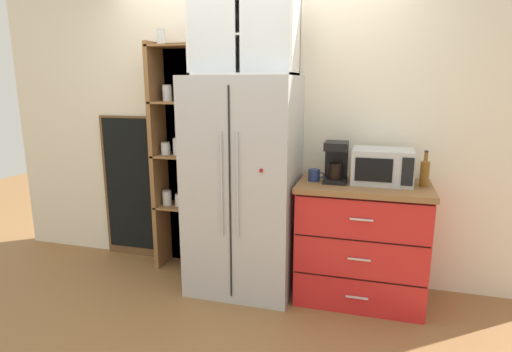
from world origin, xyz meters
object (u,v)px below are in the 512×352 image
object	(u,v)px
microwave	(382,166)
refrigerator	(244,186)
mug_navy	(314,175)
bottle_amber	(425,171)
coffee_maker	(336,162)
mug_charcoal	(365,176)
bottle_clear	(365,170)
chalkboard_menu	(132,187)

from	to	relation	value
microwave	refrigerator	bearing A→B (deg)	-174.72
mug_navy	bottle_amber	size ratio (longest dim) A/B	0.47
coffee_maker	mug_charcoal	size ratio (longest dim) A/B	2.70
mug_navy	bottle_clear	bearing A→B (deg)	3.51
refrigerator	bottle_clear	distance (m)	0.95
coffee_maker	mug_charcoal	world-z (taller)	coffee_maker
mug_navy	coffee_maker	bearing A→B (deg)	8.28
bottle_amber	bottle_clear	bearing A→B (deg)	-177.51
chalkboard_menu	coffee_maker	bearing A→B (deg)	-7.60
bottle_amber	bottle_clear	distance (m)	0.42
microwave	bottle_clear	world-z (taller)	microwave
mug_charcoal	mug_navy	bearing A→B (deg)	-173.88
coffee_maker	mug_navy	size ratio (longest dim) A/B	2.50
coffee_maker	chalkboard_menu	xyz separation A→B (m)	(-1.94, 0.26, -0.40)
coffee_maker	chalkboard_menu	world-z (taller)	chalkboard_menu
bottle_amber	chalkboard_menu	xyz separation A→B (m)	(-2.58, 0.24, -0.36)
mug_navy	refrigerator	bearing A→B (deg)	-176.70
bottle_amber	chalkboard_menu	bearing A→B (deg)	174.65
bottle_clear	chalkboard_menu	bearing A→B (deg)	173.15
refrigerator	chalkboard_menu	size ratio (longest dim) A/B	1.26
mug_charcoal	chalkboard_menu	world-z (taller)	chalkboard_menu
refrigerator	coffee_maker	xyz separation A→B (m)	(0.72, 0.06, 0.22)
mug_navy	bottle_clear	xyz separation A→B (m)	(0.38, 0.02, 0.06)
mug_navy	bottle_clear	world-z (taller)	bottle_clear
microwave	coffee_maker	xyz separation A→B (m)	(-0.34, -0.04, 0.03)
bottle_clear	chalkboard_menu	xyz separation A→B (m)	(-2.16, 0.26, -0.35)
mug_charcoal	bottle_clear	world-z (taller)	bottle_clear
refrigerator	mug_navy	bearing A→B (deg)	3.30
mug_navy	chalkboard_menu	xyz separation A→B (m)	(-1.78, 0.28, -0.29)
microwave	chalkboard_menu	distance (m)	2.32
mug_charcoal	bottle_amber	distance (m)	0.42
mug_charcoal	chalkboard_menu	size ratio (longest dim) A/B	0.08
coffee_maker	mug_navy	world-z (taller)	coffee_maker
bottle_clear	mug_navy	bearing A→B (deg)	-176.49
coffee_maker	bottle_clear	xyz separation A→B (m)	(0.22, -0.00, -0.05)
microwave	mug_charcoal	distance (m)	0.15
coffee_maker	microwave	bearing A→B (deg)	7.10
microwave	mug_charcoal	size ratio (longest dim) A/B	3.83
mug_charcoal	bottle_clear	size ratio (longest dim) A/B	0.47
chalkboard_menu	microwave	bearing A→B (deg)	-5.44
refrigerator	bottle_amber	world-z (taller)	refrigerator
microwave	bottle_amber	bearing A→B (deg)	-4.62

